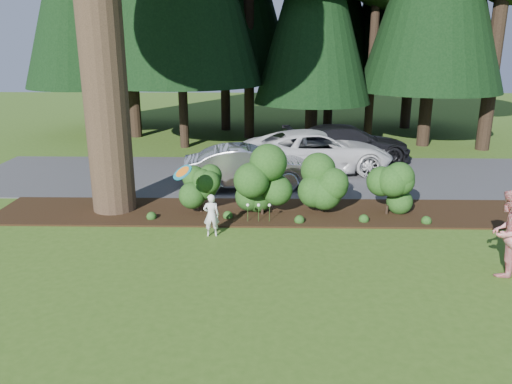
% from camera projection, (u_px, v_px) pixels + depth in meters
% --- Properties ---
extents(ground, '(80.00, 80.00, 0.00)m').
position_uv_depth(ground, '(270.00, 259.00, 11.56)').
color(ground, '#355518').
rests_on(ground, ground).
extents(mulch_bed, '(16.00, 2.50, 0.05)m').
position_uv_depth(mulch_bed, '(269.00, 212.00, 14.66)').
color(mulch_bed, black).
rests_on(mulch_bed, ground).
extents(driveway, '(22.00, 6.00, 0.03)m').
position_uv_depth(driveway, '(269.00, 176.00, 18.73)').
color(driveway, '#38383A').
rests_on(driveway, ground).
extents(shrub_row, '(6.53, 1.60, 1.61)m').
position_uv_depth(shrub_row, '(296.00, 188.00, 14.31)').
color(shrub_row, '#1B4114').
rests_on(shrub_row, ground).
extents(lily_cluster, '(0.69, 0.09, 0.57)m').
position_uv_depth(lily_cluster, '(259.00, 206.00, 13.72)').
color(lily_cluster, '#1B4114').
rests_on(lily_cluster, ground).
extents(car_silver_wagon, '(4.54, 2.11, 1.44)m').
position_uv_depth(car_silver_wagon, '(249.00, 167.00, 16.95)').
color(car_silver_wagon, silver).
rests_on(car_silver_wagon, driveway).
extents(car_white_suv, '(6.04, 3.46, 1.59)m').
position_uv_depth(car_white_suv, '(317.00, 151.00, 19.06)').
color(car_white_suv, silver).
rests_on(car_white_suv, driveway).
extents(car_dark_suv, '(5.50, 2.86, 1.52)m').
position_uv_depth(car_dark_suv, '(347.00, 144.00, 20.64)').
color(car_dark_suv, black).
rests_on(car_dark_suv, driveway).
extents(child, '(0.44, 0.31, 1.12)m').
position_uv_depth(child, '(211.00, 215.00, 12.78)').
color(child, silver).
rests_on(child, ground).
extents(adult, '(1.16, 1.16, 1.90)m').
position_uv_depth(adult, '(507.00, 233.00, 10.54)').
color(adult, red).
rests_on(adult, ground).
extents(frisbee, '(0.59, 0.52, 0.46)m').
position_uv_depth(frisbee, '(182.00, 172.00, 12.84)').
color(frisbee, '#176F83').
rests_on(frisbee, ground).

